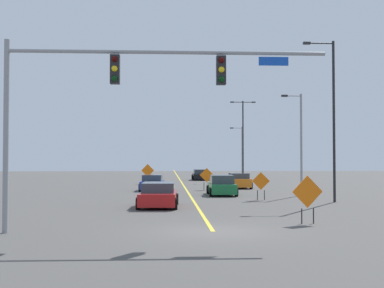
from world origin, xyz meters
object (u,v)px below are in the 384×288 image
at_px(street_lamp_mid_right, 300,139).
at_px(car_orange_far, 239,181).
at_px(street_lamp_near_left, 243,135).
at_px(construction_sign_left_lane, 307,194).
at_px(traffic_signal_assembly, 115,87).
at_px(construction_sign_right_shoulder, 148,171).
at_px(construction_sign_right_lane, 261,183).
at_px(construction_sign_left_shoulder, 207,176).
at_px(street_lamp_mid_left, 332,114).
at_px(car_red_near, 158,195).
at_px(car_green_approaching, 222,186).
at_px(car_blue_mid, 152,183).
at_px(street_lamp_near_right, 241,150).
at_px(car_black_distant, 200,175).

bearing_deg(street_lamp_mid_right, car_orange_far, 108.00).
xyz_separation_m(street_lamp_near_left, construction_sign_left_lane, (-3.44, -39.98, -4.38)).
relative_size(traffic_signal_assembly, construction_sign_right_shoulder, 5.42).
bearing_deg(construction_sign_right_lane, construction_sign_left_shoulder, 103.77).
bearing_deg(street_lamp_mid_left, construction_sign_right_shoulder, 117.49).
bearing_deg(street_lamp_near_left, construction_sign_left_shoulder, -108.55).
bearing_deg(construction_sign_right_lane, street_lamp_mid_right, 47.49).
bearing_deg(car_orange_far, street_lamp_mid_right, -72.00).
xyz_separation_m(construction_sign_left_shoulder, car_red_near, (-3.87, -15.22, -0.54)).
height_order(car_orange_far, car_green_approaching, car_green_approaching).
distance_m(construction_sign_left_shoulder, car_orange_far, 4.19).
bearing_deg(car_orange_far, construction_sign_left_shoulder, -139.33).
height_order(construction_sign_left_lane, car_red_near, construction_sign_left_lane).
relative_size(construction_sign_right_lane, construction_sign_left_lane, 0.92).
height_order(street_lamp_mid_left, car_green_approaching, street_lamp_mid_left).
relative_size(traffic_signal_assembly, car_blue_mid, 2.73).
bearing_deg(traffic_signal_assembly, construction_sign_right_lane, 60.53).
bearing_deg(car_blue_mid, street_lamp_mid_left, -47.23).
height_order(construction_sign_right_lane, car_orange_far, construction_sign_right_lane).
relative_size(street_lamp_mid_right, car_orange_far, 1.84).
xyz_separation_m(street_lamp_mid_right, street_lamp_near_right, (0.33, 31.33, -0.17)).
distance_m(construction_sign_right_shoulder, car_blue_mid, 11.23).
relative_size(street_lamp_near_left, construction_sign_right_shoulder, 4.52).
bearing_deg(car_blue_mid, construction_sign_left_shoulder, 4.36).
bearing_deg(car_black_distant, street_lamp_mid_right, -79.00).
bearing_deg(construction_sign_right_lane, construction_sign_left_lane, -91.64).
bearing_deg(traffic_signal_assembly, construction_sign_left_lane, 15.26).
distance_m(traffic_signal_assembly, street_lamp_near_right, 50.78).
distance_m(construction_sign_left_lane, car_red_near, 9.83).
bearing_deg(construction_sign_left_lane, car_orange_far, 88.12).
distance_m(traffic_signal_assembly, car_blue_mid, 24.99).
bearing_deg(car_green_approaching, traffic_signal_assembly, -107.55).
bearing_deg(construction_sign_left_shoulder, street_lamp_near_left, 71.45).
height_order(construction_sign_left_shoulder, car_green_approaching, construction_sign_left_shoulder).
relative_size(construction_sign_left_lane, car_red_near, 0.44).
bearing_deg(construction_sign_left_shoulder, construction_sign_right_lane, -76.23).
xyz_separation_m(street_lamp_near_right, street_lamp_mid_left, (0.14, -37.10, 1.50)).
relative_size(street_lamp_near_left, street_lamp_near_right, 1.38).
bearing_deg(car_red_near, street_lamp_mid_right, 39.36).
xyz_separation_m(street_lamp_mid_left, car_black_distant, (-5.91, 33.71, -4.76)).
height_order(street_lamp_mid_right, car_red_near, street_lamp_mid_right).
bearing_deg(car_green_approaching, construction_sign_left_lane, -84.16).
xyz_separation_m(traffic_signal_assembly, construction_sign_left_lane, (7.61, 2.08, -4.01)).
bearing_deg(construction_sign_left_lane, car_red_near, 129.08).
distance_m(traffic_signal_assembly, street_lamp_near_left, 43.49).
xyz_separation_m(construction_sign_left_shoulder, car_black_distant, (0.84, 21.05, -0.54)).
xyz_separation_m(street_lamp_mid_right, car_black_distant, (-5.43, 27.95, -3.43)).
relative_size(traffic_signal_assembly, street_lamp_near_right, 1.65).
distance_m(construction_sign_left_shoulder, car_red_near, 15.71).
distance_m(construction_sign_left_shoulder, construction_sign_left_lane, 22.95).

